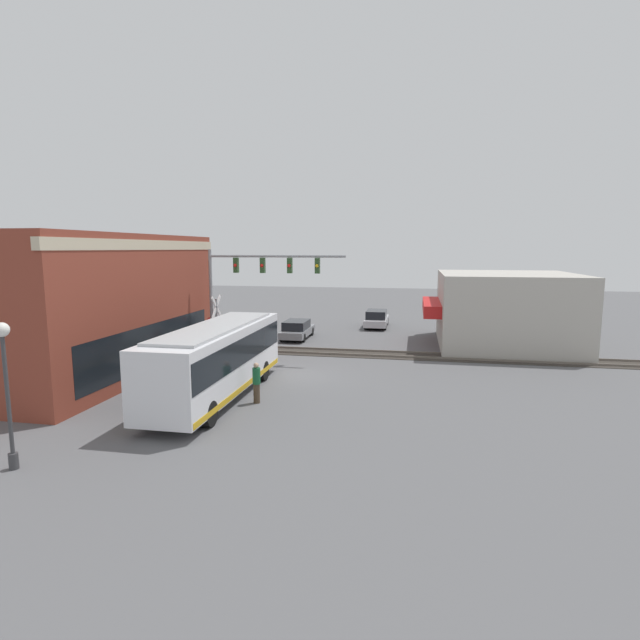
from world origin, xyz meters
The scene contains 12 objects.
ground_plane centered at (0.00, 0.00, 0.00)m, with size 120.00×120.00×0.00m, color #565659.
brick_building centered at (-1.61, 13.21, 3.69)m, with size 15.24×11.50×7.38m.
shop_building centered at (10.54, -11.82, 2.50)m, with size 9.94×9.94×5.00m.
city_bus centered at (-4.58, 2.80, 1.82)m, with size 10.78×2.59×3.30m.
traffic_signal_gantry centered at (3.55, 3.71, 5.03)m, with size 0.42×8.41×6.61m.
crossing_signal centered at (3.60, 6.20, 2.30)m, with size 1.41×1.18×3.81m.
streetlamp centered at (-12.70, 6.05, 2.71)m, with size 0.44×0.44×4.52m.
rail_track_near centered at (6.00, 0.00, 0.03)m, with size 2.60×60.00×0.15m.
parked_car_grey centered at (10.58, 2.80, 0.65)m, with size 4.65×1.82×1.37m.
parked_car_silver centered at (17.07, -2.60, 0.69)m, with size 4.68×1.82×1.48m.
pedestrian_at_crossing centered at (2.81, 5.17, 0.96)m, with size 0.34×0.34×1.87m.
pedestrian_near_bus centered at (-5.02, 0.84, 0.92)m, with size 0.34×0.34×1.79m.
Camera 1 is at (-25.05, -5.83, 6.65)m, focal length 28.00 mm.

